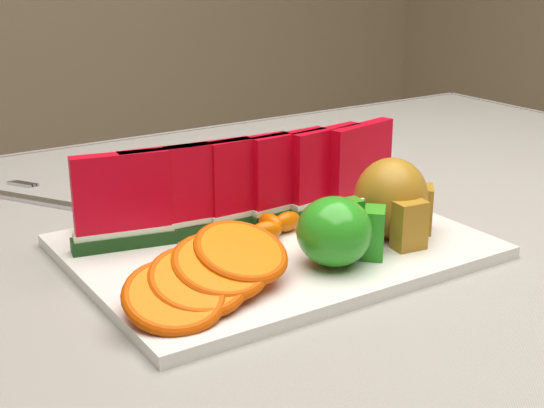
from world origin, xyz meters
name	(u,v)px	position (x,y,z in m)	size (l,w,h in m)	color
table	(296,320)	(0.00, 0.00, 0.65)	(1.40, 0.90, 0.75)	#4B351A
tablecloth	(297,270)	(0.00, 0.00, 0.72)	(1.53, 1.03, 0.20)	gray
platter	(274,246)	(-0.05, -0.02, 0.76)	(0.40, 0.30, 0.01)	silver
apple_cluster	(339,231)	(-0.03, -0.11, 0.80)	(0.11, 0.09, 0.07)	#14850F
pear_cluster	(394,201)	(0.07, -0.08, 0.81)	(0.10, 0.10, 0.09)	#B58503
side_plate	(329,148)	(0.25, 0.27, 0.76)	(0.23, 0.23, 0.01)	silver
fork	(42,200)	(-0.20, 0.27, 0.76)	(0.10, 0.18, 0.00)	silver
watermelon_row	(250,184)	(-0.04, 0.03, 0.82)	(0.39, 0.07, 0.10)	#0D3F15
orange_fan_front	(209,273)	(-0.17, -0.11, 0.79)	(0.18, 0.12, 0.05)	#C65C00
orange_fan_back	(181,201)	(-0.09, 0.09, 0.79)	(0.25, 0.11, 0.04)	#C65C00
tangerine_segments	(250,233)	(-0.07, -0.02, 0.78)	(0.15, 0.06, 0.02)	orange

